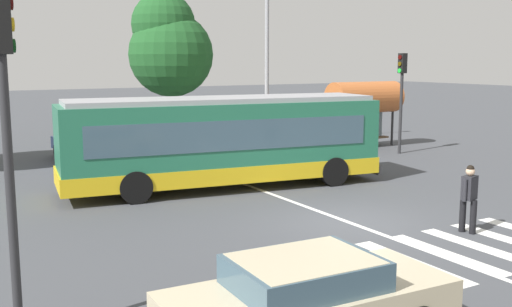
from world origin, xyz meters
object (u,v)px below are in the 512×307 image
parked_car_white (195,135)px  traffic_light_far_corner (402,87)px  parked_car_charcoal (147,140)px  city_transit_bus (223,141)px  pedestrian_crossing_street (469,195)px  foreground_sedan (308,295)px  background_tree_right (169,46)px  parked_car_champagne (243,132)px  bus_stop_shelter (364,99)px  parked_car_blue (85,144)px  twin_arm_street_lamp (267,38)px  traffic_light_near_corner (6,114)px

parked_car_white → traffic_light_far_corner: size_ratio=0.99×
traffic_light_far_corner → parked_car_charcoal: bearing=155.2°
city_transit_bus → parked_car_white: bearing=72.1°
parked_car_white → traffic_light_far_corner: 9.86m
pedestrian_crossing_street → foreground_sedan: pedestrian_crossing_street is taller
foreground_sedan → traffic_light_far_corner: traffic_light_far_corner is taller
background_tree_right → pedestrian_crossing_street: bearing=-91.9°
pedestrian_crossing_street → parked_car_champagne: (2.36, 15.88, -0.20)m
parked_car_charcoal → parked_car_white: same height
pedestrian_crossing_street → parked_car_charcoal: 15.57m
bus_stop_shelter → parked_car_blue: bearing=167.9°
twin_arm_street_lamp → traffic_light_far_corner: bearing=-46.8°
parked_car_blue → background_tree_right: (6.25, 5.77, 4.30)m
city_transit_bus → traffic_light_far_corner: size_ratio=2.41×
city_transit_bus → traffic_light_near_corner: traffic_light_near_corner is taller
traffic_light_far_corner → city_transit_bus: bearing=-166.0°
foreground_sedan → bus_stop_shelter: size_ratio=1.18×
traffic_light_near_corner → background_tree_right: 24.70m
foreground_sedan → traffic_light_near_corner: 5.19m
foreground_sedan → twin_arm_street_lamp: bearing=60.6°
foreground_sedan → traffic_light_far_corner: bearing=42.5°
twin_arm_street_lamp → background_tree_right: bearing=112.4°
pedestrian_crossing_street → twin_arm_street_lamp: size_ratio=0.20×
parked_car_champagne → twin_arm_street_lamp: 4.72m
traffic_light_near_corner → twin_arm_street_lamp: size_ratio=0.61×
background_tree_right → city_transit_bus: bearing=-104.7°
twin_arm_street_lamp → traffic_light_near_corner: bearing=-131.6°
pedestrian_crossing_street → parked_car_blue: (-5.52, 15.56, -0.20)m
pedestrian_crossing_street → parked_car_champagne: 16.06m
bus_stop_shelter → parked_car_champagne: bearing=148.7°
parked_car_blue → parked_car_charcoal: same height
parked_car_blue → bus_stop_shelter: bus_stop_shelter is taller
city_transit_bus → pedestrian_crossing_street: city_transit_bus is taller
foreground_sedan → parked_car_white: (6.64, 18.77, 0.00)m
city_transit_bus → background_tree_right: bearing=75.3°
foreground_sedan → traffic_light_near_corner: bearing=149.0°
parked_car_blue → twin_arm_street_lamp: size_ratio=0.53×
traffic_light_far_corner → twin_arm_street_lamp: (-4.38, 4.66, 2.25)m
foreground_sedan → parked_car_blue: size_ratio=1.01×
parked_car_white → parked_car_champagne: 2.57m
pedestrian_crossing_street → traffic_light_far_corner: 13.14m
foreground_sedan → traffic_light_near_corner: (-3.79, 2.28, 2.72)m
city_transit_bus → background_tree_right: (3.55, 13.47, 3.48)m
parked_car_white → traffic_light_near_corner: bearing=-122.3°
pedestrian_crossing_street → traffic_light_near_corner: (-10.64, -0.54, 2.52)m
parked_car_blue → traffic_light_near_corner: bearing=-107.6°
city_transit_bus → bus_stop_shelter: size_ratio=2.87×
parked_car_charcoal → background_tree_right: size_ratio=0.58×
foreground_sedan → twin_arm_street_lamp: 21.10m
parked_car_blue → parked_car_white: same height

